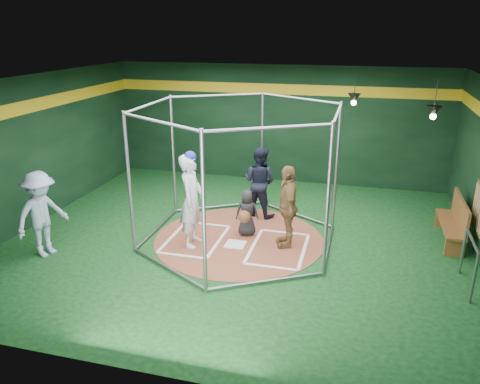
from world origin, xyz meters
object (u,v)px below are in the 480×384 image
(visitor_leopard, at_px, (287,206))
(dugout_bench, at_px, (455,220))
(umpire, at_px, (260,182))
(batter_figure, at_px, (192,200))

(visitor_leopard, height_order, dugout_bench, visitor_leopard)
(umpire, bearing_deg, dugout_bench, -167.61)
(visitor_leopard, bearing_deg, dugout_bench, 91.48)
(dugout_bench, bearing_deg, visitor_leopard, -162.20)
(batter_figure, height_order, umpire, batter_figure)
(dugout_bench, bearing_deg, batter_figure, -163.50)
(umpire, relative_size, dugout_bench, 1.02)
(umpire, distance_m, dugout_bench, 4.54)
(visitor_leopard, distance_m, umpire, 1.80)
(batter_figure, xyz_separation_m, visitor_leopard, (1.98, 0.50, -0.14))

